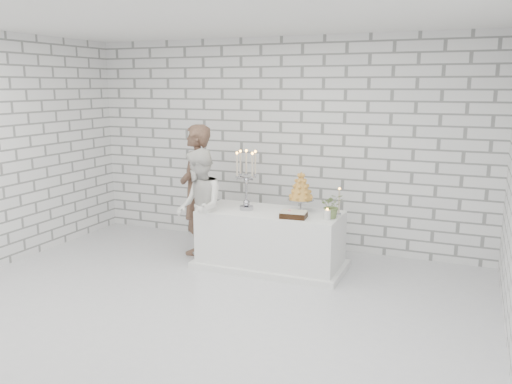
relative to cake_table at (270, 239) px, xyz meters
name	(u,v)px	position (x,y,z in m)	size (l,w,h in m)	color
ground	(200,306)	(-0.25, -1.44, -0.38)	(6.00, 5.00, 0.01)	silver
ceiling	(194,14)	(-0.25, -1.44, 2.62)	(6.00, 5.00, 0.01)	white
wall_back	(280,143)	(-0.25, 1.06, 1.12)	(6.00, 0.01, 3.00)	white
cake_table	(270,239)	(0.00, 0.00, 0.00)	(1.80, 0.80, 0.75)	white
groom	(196,190)	(-1.19, 0.21, 0.53)	(0.66, 0.43, 1.81)	#493229
bride	(199,208)	(-0.89, -0.25, 0.39)	(0.75, 0.58, 1.53)	white
candelabra	(246,180)	(-0.32, -0.04, 0.77)	(0.32, 0.32, 0.78)	#A1A0AB
croquembouche	(301,192)	(0.36, 0.12, 0.64)	(0.34, 0.34, 0.52)	#B47525
chocolate_cake	(294,214)	(0.38, -0.21, 0.42)	(0.31, 0.22, 0.08)	black
pillar_candle	(327,215)	(0.78, -0.15, 0.44)	(0.08, 0.08, 0.12)	white
extra_taper	(339,202)	(0.85, 0.15, 0.54)	(0.06, 0.06, 0.32)	beige
flowers	(332,206)	(0.81, -0.05, 0.53)	(0.27, 0.24, 0.30)	#47642E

